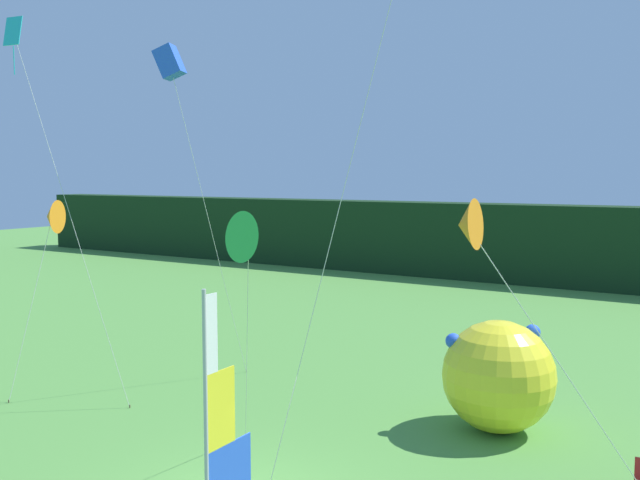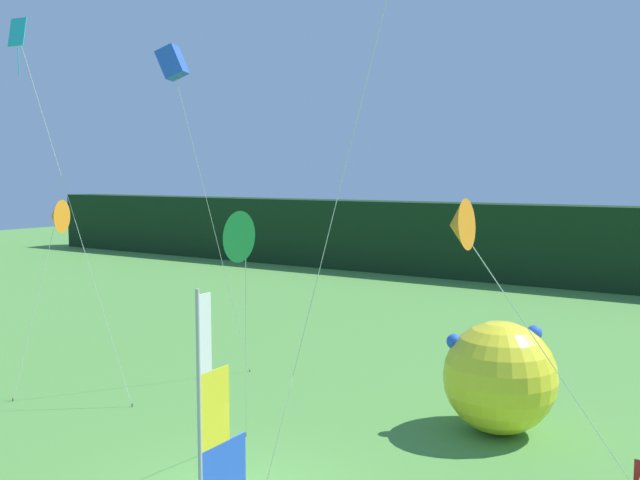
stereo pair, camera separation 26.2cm
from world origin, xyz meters
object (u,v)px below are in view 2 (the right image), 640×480
at_px(banner_flag, 214,438).
at_px(kite_cyan_diamond_3, 27,64).
at_px(kite_green_delta_5, 246,238).
at_px(kite_orange_delta_1, 57,217).
at_px(inflatable_balloon, 500,377).
at_px(kite_orange_delta_0, 460,227).
at_px(kite_blue_box_2, 173,64).

height_order(banner_flag, kite_cyan_diamond_3, kite_cyan_diamond_3).
bearing_deg(kite_green_delta_5, kite_orange_delta_1, 163.28).
bearing_deg(kite_cyan_diamond_3, kite_orange_delta_1, 116.78).
bearing_deg(kite_cyan_diamond_3, inflatable_balloon, 21.10).
bearing_deg(inflatable_balloon, banner_flag, -102.38).
height_order(kite_orange_delta_0, kite_cyan_diamond_3, kite_cyan_diamond_3).
relative_size(inflatable_balloon, kite_orange_delta_1, 0.49).
bearing_deg(kite_orange_delta_1, kite_blue_box_2, 17.56).
bearing_deg(kite_blue_box_2, kite_green_delta_5, -34.80).
height_order(kite_blue_box_2, kite_cyan_diamond_3, kite_cyan_diamond_3).
relative_size(inflatable_balloon, kite_green_delta_5, 0.49).
bearing_deg(kite_blue_box_2, kite_orange_delta_0, -27.06).
xyz_separation_m(kite_blue_box_2, kite_green_delta_5, (5.32, -3.70, -3.88)).
bearing_deg(kite_green_delta_5, kite_cyan_diamond_3, 169.54).
bearing_deg(kite_blue_box_2, kite_cyan_diamond_3, -142.37).
bearing_deg(banner_flag, kite_cyan_diamond_3, 159.08).
height_order(banner_flag, kite_green_delta_5, kite_green_delta_5).
relative_size(kite_orange_delta_0, kite_green_delta_5, 1.06).
distance_m(kite_orange_delta_0, kite_orange_delta_1, 13.66).
xyz_separation_m(banner_flag, inflatable_balloon, (1.68, 7.68, -0.76)).
height_order(kite_orange_delta_0, kite_orange_delta_1, kite_orange_delta_0).
bearing_deg(banner_flag, kite_orange_delta_1, 154.60).
relative_size(banner_flag, kite_cyan_diamond_3, 0.44).
bearing_deg(kite_orange_delta_0, inflatable_balloon, 103.76).
distance_m(kite_orange_delta_0, kite_blue_box_2, 11.41).
distance_m(kite_orange_delta_1, kite_cyan_diamond_3, 4.08).
xyz_separation_m(kite_blue_box_2, kite_cyan_diamond_3, (-2.84, -2.19, -0.05)).
relative_size(kite_orange_delta_1, kite_blue_box_2, 0.57).
bearing_deg(kite_orange_delta_1, inflatable_balloon, 15.06).
relative_size(inflatable_balloon, kite_cyan_diamond_3, 0.26).
relative_size(kite_orange_delta_0, kite_cyan_diamond_3, 0.57).
bearing_deg(kite_green_delta_5, banner_flag, -63.58).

